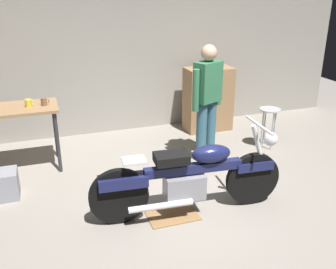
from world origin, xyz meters
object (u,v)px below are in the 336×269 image
at_px(person_standing, 207,98).
at_px(mug_brown_stoneware, 44,102).
at_px(wooden_dresser, 208,99).
at_px(motorcycle, 190,177).
at_px(mug_yellow_tall, 28,103).
at_px(shop_stool, 269,118).

bearing_deg(person_standing, mug_brown_stoneware, -36.61).
bearing_deg(mug_brown_stoneware, wooden_dresser, 13.56).
distance_m(motorcycle, mug_brown_stoneware, 2.30).
xyz_separation_m(mug_yellow_tall, mug_brown_stoneware, (0.20, -0.00, 0.00)).
height_order(person_standing, mug_brown_stoneware, person_standing).
relative_size(person_standing, shop_stool, 2.61).
distance_m(shop_stool, wooden_dresser, 1.21).
relative_size(person_standing, mug_yellow_tall, 13.97).
height_order(motorcycle, person_standing, person_standing).
xyz_separation_m(person_standing, wooden_dresser, (0.54, 1.12, -0.38)).
distance_m(person_standing, wooden_dresser, 1.30).
bearing_deg(wooden_dresser, person_standing, -115.63).
xyz_separation_m(motorcycle, shop_stool, (1.85, 1.33, 0.05)).
bearing_deg(wooden_dresser, mug_yellow_tall, -167.34).
height_order(shop_stool, mug_brown_stoneware, mug_brown_stoneware).
distance_m(motorcycle, shop_stool, 2.28).
height_order(person_standing, mug_yellow_tall, person_standing).
bearing_deg(shop_stool, mug_brown_stoneware, 172.80).
relative_size(motorcycle, person_standing, 1.31).
xyz_separation_m(shop_stool, wooden_dresser, (-0.56, 1.07, 0.05)).
height_order(person_standing, wooden_dresser, person_standing).
height_order(motorcycle, mug_yellow_tall, mug_yellow_tall).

